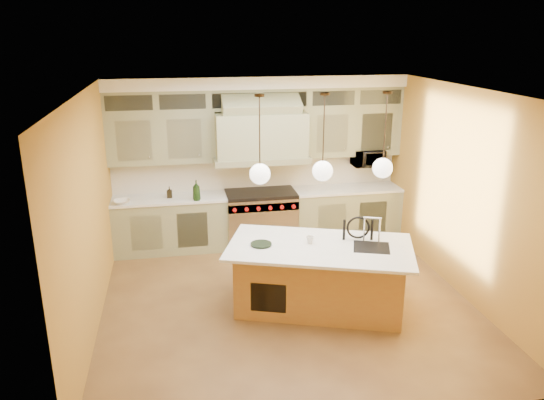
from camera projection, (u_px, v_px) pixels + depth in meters
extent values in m
plane|color=brown|center=(286.00, 301.00, 7.40)|extent=(5.00, 5.00, 0.00)
plane|color=white|center=(288.00, 91.00, 6.51)|extent=(5.00, 5.00, 0.00)
plane|color=#AD7E2F|center=(257.00, 159.00, 9.29)|extent=(5.00, 0.00, 5.00)
plane|color=#AD7E2F|center=(348.00, 290.00, 4.62)|extent=(5.00, 0.00, 5.00)
plane|color=#AD7E2F|center=(89.00, 214.00, 6.52)|extent=(0.00, 5.00, 5.00)
plane|color=#AD7E2F|center=(462.00, 192.00, 7.40)|extent=(0.00, 5.00, 5.00)
cube|color=gray|center=(171.00, 225.00, 9.02)|extent=(1.90, 0.65, 0.90)
cube|color=gray|center=(345.00, 214.00, 9.57)|extent=(1.90, 0.65, 0.90)
cube|color=white|center=(169.00, 198.00, 8.88)|extent=(1.90, 0.68, 0.04)
cube|color=white|center=(346.00, 189.00, 9.43)|extent=(1.90, 0.68, 0.04)
cube|color=beige|center=(258.00, 172.00, 9.35)|extent=(5.00, 0.04, 0.56)
cube|color=gray|center=(161.00, 138.00, 8.70)|extent=(1.75, 0.35, 0.85)
cube|color=gray|center=(350.00, 131.00, 9.27)|extent=(1.75, 0.35, 0.85)
cube|color=gray|center=(260.00, 135.00, 8.81)|extent=(1.50, 0.70, 0.75)
cube|color=#777858|center=(260.00, 158.00, 8.94)|extent=(1.60, 0.76, 0.10)
cube|color=#333833|center=(258.00, 99.00, 8.80)|extent=(5.00, 0.35, 0.35)
cube|color=white|center=(258.00, 82.00, 8.70)|extent=(5.00, 0.47, 0.20)
cube|color=silver|center=(261.00, 219.00, 9.27)|extent=(1.20, 0.70, 0.90)
cube|color=black|center=(261.00, 193.00, 9.13)|extent=(1.20, 0.70, 0.06)
cube|color=silver|center=(264.00, 207.00, 8.87)|extent=(1.20, 0.06, 0.14)
cube|color=#A76E3B|center=(319.00, 277.00, 7.12)|extent=(2.36, 1.68, 0.88)
cube|color=white|center=(320.00, 247.00, 6.94)|extent=(2.68, 2.00, 0.04)
cube|color=black|center=(371.00, 249.00, 6.89)|extent=(0.57, 0.54, 0.05)
cylinder|color=black|center=(345.00, 290.00, 6.95)|extent=(0.04, 0.04, 0.72)
cylinder|color=black|center=(374.00, 290.00, 6.95)|extent=(0.04, 0.04, 0.72)
cylinder|color=black|center=(342.00, 277.00, 7.30)|extent=(0.04, 0.04, 0.72)
cylinder|color=black|center=(369.00, 277.00, 7.30)|extent=(0.04, 0.04, 0.72)
cube|color=black|center=(359.00, 257.00, 7.01)|extent=(0.52, 0.52, 0.05)
torus|color=black|center=(358.00, 228.00, 7.08)|extent=(0.31, 0.09, 0.31)
imported|color=black|center=(368.00, 158.00, 9.40)|extent=(0.54, 0.37, 0.30)
imported|color=black|center=(196.00, 190.00, 8.67)|extent=(0.14, 0.14, 0.34)
imported|color=black|center=(169.00, 192.00, 8.83)|extent=(0.09, 0.09, 0.19)
imported|color=white|center=(122.00, 202.00, 8.54)|extent=(0.29, 0.29, 0.06)
imported|color=silver|center=(310.00, 240.00, 7.00)|extent=(0.11, 0.11, 0.10)
cylinder|color=#2D2319|center=(259.00, 95.00, 6.24)|extent=(0.12, 0.12, 0.03)
cylinder|color=#2D2319|center=(260.00, 133.00, 6.37)|extent=(0.02, 0.02, 0.93)
sphere|color=white|center=(260.00, 174.00, 6.53)|extent=(0.26, 0.26, 0.26)
cylinder|color=#2D2319|center=(325.00, 94.00, 6.38)|extent=(0.12, 0.12, 0.03)
cylinder|color=#2D2319|center=(324.00, 130.00, 6.51)|extent=(0.02, 0.02, 0.93)
sphere|color=white|center=(323.00, 171.00, 6.67)|extent=(0.26, 0.26, 0.26)
cylinder|color=#2D2319|center=(388.00, 92.00, 6.52)|extent=(0.12, 0.12, 0.03)
cylinder|color=#2D2319|center=(385.00, 128.00, 6.65)|extent=(0.02, 0.02, 0.93)
sphere|color=white|center=(383.00, 168.00, 6.81)|extent=(0.26, 0.26, 0.26)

